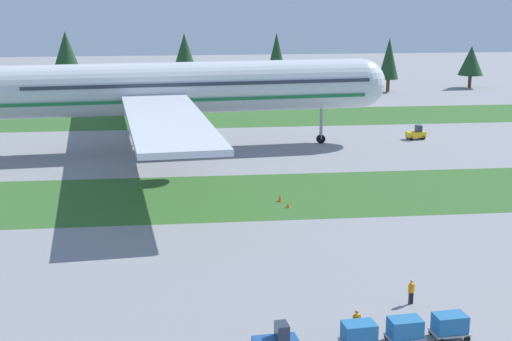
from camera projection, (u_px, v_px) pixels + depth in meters
grass_strip_near at (296, 194)px, 78.37m from camera, size 320.00×17.42×0.01m
grass_strip_far at (249, 118)px, 123.59m from camera, size 320.00×17.42×0.01m
airliner at (163, 88)px, 97.43m from camera, size 60.12×74.26×22.62m
cargo_dolly_lead at (359, 333)px, 45.09m from camera, size 2.33×1.70×1.55m
cargo_dolly_second at (405, 328)px, 45.66m from camera, size 2.33×1.70×1.55m
cargo_dolly_third at (450, 324)px, 46.24m from camera, size 2.33×1.70×1.55m
pushback_tractor at (416, 133)px, 106.18m from camera, size 2.71×1.54×1.97m
ground_crew_marshaller at (357, 322)px, 46.47m from camera, size 0.54×0.36×1.74m
ground_crew_loader at (411, 291)px, 51.21m from camera, size 0.51×0.36×1.74m
taxiway_marker_0 at (280, 198)px, 75.76m from camera, size 0.44×0.44×0.69m
taxiway_marker_2 at (288, 205)px, 73.68m from camera, size 0.44×0.44×0.48m
distant_tree_line at (201, 59)px, 150.64m from camera, size 149.94×11.19×12.26m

